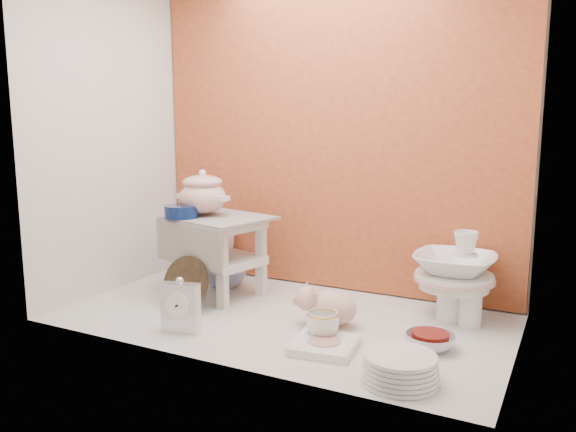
{
  "coord_description": "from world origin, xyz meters",
  "views": [
    {
      "loc": [
        1.05,
        -1.98,
        0.8
      ],
      "look_at": [
        0.02,
        0.02,
        0.42
      ],
      "focal_mm": 35.7,
      "sensor_mm": 36.0,
      "label": 1
    }
  ],
  "objects_px": {
    "step_stool": "(220,256)",
    "mantel_clock": "(181,305)",
    "plush_pig": "(332,307)",
    "floral_platter": "(205,239)",
    "soup_tureen": "(203,192)",
    "porcelain_tower": "(454,275)",
    "gold_rim_teacup": "(323,325)",
    "crystal_bowl": "(430,341)",
    "dinner_plate_stack": "(400,368)",
    "blue_white_vase": "(224,263)"
  },
  "relations": [
    {
      "from": "plush_pig",
      "to": "dinner_plate_stack",
      "type": "xyz_separation_m",
      "value": [
        0.38,
        -0.36,
        -0.03
      ]
    },
    {
      "from": "dinner_plate_stack",
      "to": "floral_platter",
      "type": "bearing_deg",
      "value": 148.39
    },
    {
      "from": "plush_pig",
      "to": "porcelain_tower",
      "type": "distance_m",
      "value": 0.51
    },
    {
      "from": "mantel_clock",
      "to": "dinner_plate_stack",
      "type": "distance_m",
      "value": 0.86
    },
    {
      "from": "soup_tureen",
      "to": "mantel_clock",
      "type": "relative_size",
      "value": 1.18
    },
    {
      "from": "dinner_plate_stack",
      "to": "crystal_bowl",
      "type": "relative_size",
      "value": 1.4
    },
    {
      "from": "mantel_clock",
      "to": "floral_platter",
      "type": "bearing_deg",
      "value": 104.79
    },
    {
      "from": "blue_white_vase",
      "to": "porcelain_tower",
      "type": "height_order",
      "value": "porcelain_tower"
    },
    {
      "from": "dinner_plate_stack",
      "to": "gold_rim_teacup",
      "type": "bearing_deg",
      "value": 150.23
    },
    {
      "from": "step_stool",
      "to": "gold_rim_teacup",
      "type": "xyz_separation_m",
      "value": [
        0.64,
        -0.29,
        -0.12
      ]
    },
    {
      "from": "mantel_clock",
      "to": "dinner_plate_stack",
      "type": "relative_size",
      "value": 0.86
    },
    {
      "from": "step_stool",
      "to": "gold_rim_teacup",
      "type": "height_order",
      "value": "step_stool"
    },
    {
      "from": "gold_rim_teacup",
      "to": "porcelain_tower",
      "type": "relative_size",
      "value": 0.33
    },
    {
      "from": "dinner_plate_stack",
      "to": "crystal_bowl",
      "type": "height_order",
      "value": "dinner_plate_stack"
    },
    {
      "from": "blue_white_vase",
      "to": "porcelain_tower",
      "type": "xyz_separation_m",
      "value": [
        1.08,
        0.04,
        0.07
      ]
    },
    {
      "from": "blue_white_vase",
      "to": "dinner_plate_stack",
      "type": "xyz_separation_m",
      "value": [
        1.05,
        -0.62,
        -0.07
      ]
    },
    {
      "from": "blue_white_vase",
      "to": "crystal_bowl",
      "type": "xyz_separation_m",
      "value": [
        1.08,
        -0.32,
        -0.09
      ]
    },
    {
      "from": "step_stool",
      "to": "crystal_bowl",
      "type": "height_order",
      "value": "step_stool"
    },
    {
      "from": "plush_pig",
      "to": "floral_platter",
      "type": "bearing_deg",
      "value": 154.85
    },
    {
      "from": "step_stool",
      "to": "soup_tureen",
      "type": "relative_size",
      "value": 1.7
    },
    {
      "from": "plush_pig",
      "to": "dinner_plate_stack",
      "type": "relative_size",
      "value": 1.03
    },
    {
      "from": "floral_platter",
      "to": "gold_rim_teacup",
      "type": "relative_size",
      "value": 2.96
    },
    {
      "from": "floral_platter",
      "to": "blue_white_vase",
      "type": "height_order",
      "value": "floral_platter"
    },
    {
      "from": "dinner_plate_stack",
      "to": "soup_tureen",
      "type": "bearing_deg",
      "value": 155.77
    },
    {
      "from": "floral_platter",
      "to": "blue_white_vase",
      "type": "distance_m",
      "value": 0.3
    },
    {
      "from": "step_stool",
      "to": "dinner_plate_stack",
      "type": "relative_size",
      "value": 1.74
    },
    {
      "from": "plush_pig",
      "to": "step_stool",
      "type": "bearing_deg",
      "value": 168.4
    },
    {
      "from": "step_stool",
      "to": "soup_tureen",
      "type": "distance_m",
      "value": 0.3
    },
    {
      "from": "gold_rim_teacup",
      "to": "plush_pig",
      "type": "bearing_deg",
      "value": 100.31
    },
    {
      "from": "soup_tureen",
      "to": "gold_rim_teacup",
      "type": "distance_m",
      "value": 0.88
    },
    {
      "from": "crystal_bowl",
      "to": "porcelain_tower",
      "type": "bearing_deg",
      "value": 89.18
    },
    {
      "from": "step_stool",
      "to": "floral_platter",
      "type": "xyz_separation_m",
      "value": [
        -0.3,
        0.31,
        -0.01
      ]
    },
    {
      "from": "gold_rim_teacup",
      "to": "floral_platter",
      "type": "bearing_deg",
      "value": 147.73
    },
    {
      "from": "step_stool",
      "to": "dinner_plate_stack",
      "type": "bearing_deg",
      "value": -12.53
    },
    {
      "from": "floral_platter",
      "to": "blue_white_vase",
      "type": "bearing_deg",
      "value": -36.59
    },
    {
      "from": "dinner_plate_stack",
      "to": "crystal_bowl",
      "type": "xyz_separation_m",
      "value": [
        0.02,
        0.3,
        -0.02
      ]
    },
    {
      "from": "blue_white_vase",
      "to": "plush_pig",
      "type": "relative_size",
      "value": 0.9
    },
    {
      "from": "blue_white_vase",
      "to": "mantel_clock",
      "type": "height_order",
      "value": "blue_white_vase"
    },
    {
      "from": "plush_pig",
      "to": "crystal_bowl",
      "type": "height_order",
      "value": "plush_pig"
    },
    {
      "from": "crystal_bowl",
      "to": "blue_white_vase",
      "type": "bearing_deg",
      "value": 163.56
    },
    {
      "from": "dinner_plate_stack",
      "to": "step_stool",
      "type": "bearing_deg",
      "value": 153.76
    },
    {
      "from": "mantel_clock",
      "to": "plush_pig",
      "type": "distance_m",
      "value": 0.59
    },
    {
      "from": "floral_platter",
      "to": "dinner_plate_stack",
      "type": "distance_m",
      "value": 1.52
    },
    {
      "from": "step_stool",
      "to": "mantel_clock",
      "type": "height_order",
      "value": "step_stool"
    },
    {
      "from": "crystal_bowl",
      "to": "dinner_plate_stack",
      "type": "bearing_deg",
      "value": -94.15
    },
    {
      "from": "mantel_clock",
      "to": "plush_pig",
      "type": "height_order",
      "value": "mantel_clock"
    },
    {
      "from": "plush_pig",
      "to": "gold_rim_teacup",
      "type": "bearing_deg",
      "value": -79.3
    },
    {
      "from": "step_stool",
      "to": "mantel_clock",
      "type": "relative_size",
      "value": 2.01
    },
    {
      "from": "plush_pig",
      "to": "crystal_bowl",
      "type": "relative_size",
      "value": 1.44
    },
    {
      "from": "soup_tureen",
      "to": "porcelain_tower",
      "type": "height_order",
      "value": "soup_tureen"
    }
  ]
}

